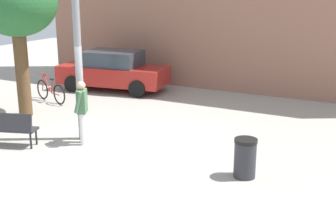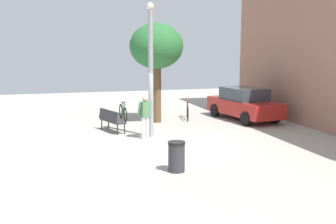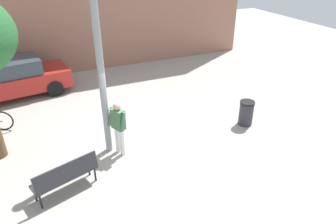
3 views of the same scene
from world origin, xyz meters
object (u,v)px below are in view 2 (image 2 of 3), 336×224
at_px(plaza_tree, 156,48).
at_px(park_bench, 111,119).
at_px(bicycle_red, 188,111).
at_px(bicycle_green, 123,112).
at_px(person_by_lamppost, 145,114).
at_px(lamppost, 151,67).
at_px(trash_bin, 177,156).
at_px(parked_car_red, 244,104).

bearing_deg(plaza_tree, park_bench, -55.45).
distance_m(bicycle_red, bicycle_green, 3.15).
bearing_deg(person_by_lamppost, lamppost, 132.22).
height_order(person_by_lamppost, bicycle_green, person_by_lamppost).
height_order(bicycle_red, bicycle_green, same).
bearing_deg(plaza_tree, bicycle_red, 104.75).
xyz_separation_m(plaza_tree, trash_bin, (7.70, -1.41, -3.01)).
xyz_separation_m(lamppost, trash_bin, (4.67, -0.40, -2.28)).
distance_m(bicycle_red, trash_bin, 8.70).
xyz_separation_m(person_by_lamppost, bicycle_green, (-4.21, -0.13, -0.58)).
distance_m(park_bench, parked_car_red, 6.71).
xyz_separation_m(plaza_tree, parked_car_red, (0.52, 4.22, -2.68)).
height_order(lamppost, parked_car_red, lamppost).
bearing_deg(person_by_lamppost, parked_car_red, 116.71).
relative_size(plaza_tree, parked_car_red, 1.04).
distance_m(plaza_tree, trash_bin, 8.38).
bearing_deg(parked_car_red, lamppost, -64.35).
bearing_deg(lamppost, parked_car_red, 115.65).
height_order(lamppost, park_bench, lamppost).
xyz_separation_m(person_by_lamppost, trash_bin, (4.40, -0.10, -0.53)).
relative_size(plaza_tree, trash_bin, 5.27).
relative_size(bicycle_red, trash_bin, 2.01).
bearing_deg(person_by_lamppost, trash_bin, -1.34).
bearing_deg(plaza_tree, person_by_lamppost, -21.56).
relative_size(lamppost, park_bench, 3.08).
bearing_deg(park_bench, trash_bin, 9.21).
xyz_separation_m(bicycle_red, bicycle_green, (-0.47, -3.11, 0.00)).
distance_m(park_bench, bicycle_red, 4.57).
relative_size(plaza_tree, bicycle_green, 2.53).
bearing_deg(lamppost, plaza_tree, 161.61).
relative_size(bicycle_green, parked_car_red, 0.41).
height_order(park_bench, parked_car_red, parked_car_red).
bearing_deg(plaza_tree, trash_bin, -10.35).
bearing_deg(plaza_tree, bicycle_green, -122.55).
bearing_deg(bicycle_red, parked_car_red, 69.37).
bearing_deg(bicycle_green, plaza_tree, 57.45).
distance_m(bicycle_red, parked_car_red, 2.75).
xyz_separation_m(lamppost, bicycle_red, (-3.47, 2.69, -2.34)).
bearing_deg(park_bench, parked_car_red, 99.68).
xyz_separation_m(park_bench, bicycle_green, (-2.56, 0.95, -0.16)).
relative_size(person_by_lamppost, bicycle_green, 0.92).
xyz_separation_m(park_bench, plaza_tree, (-1.64, 2.39, 2.91)).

